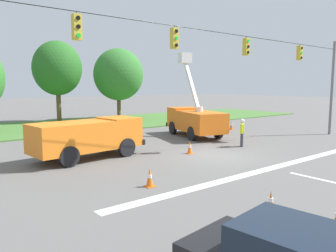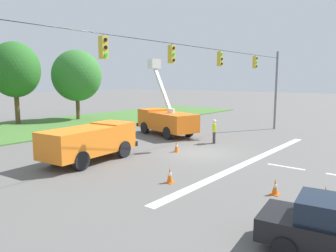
{
  "view_description": "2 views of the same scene",
  "coord_description": "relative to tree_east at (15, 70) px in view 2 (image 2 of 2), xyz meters",
  "views": [
    {
      "loc": [
        -12.96,
        -12.19,
        3.8
      ],
      "look_at": [
        -1.03,
        2.89,
        1.44
      ],
      "focal_mm": 35.0,
      "sensor_mm": 36.0,
      "label": 1
    },
    {
      "loc": [
        -17.34,
        -11.17,
        4.66
      ],
      "look_at": [
        -1.93,
        1.04,
        1.85
      ],
      "focal_mm": 35.0,
      "sensor_mm": 36.0,
      "label": 2
    }
  ],
  "objects": [
    {
      "name": "traffic_cone_far_right",
      "position": [
        -0.12,
        -20.69,
        -5.26
      ],
      "size": [
        0.36,
        0.36,
        0.71
      ],
      "color": "orange",
      "rests_on": "ground"
    },
    {
      "name": "traffic_cone_lane_edge_b",
      "position": [
        -3.57,
        -30.41,
        -5.31
      ],
      "size": [
        0.36,
        0.36,
        0.63
      ],
      "color": "orange",
      "rests_on": "ground"
    },
    {
      "name": "tree_east",
      "position": [
        0.0,
        0.0,
        0.0
      ],
      "size": [
        5.0,
        5.09,
        8.44
      ],
      "color": "brown",
      "rests_on": "ground"
    },
    {
      "name": "traffic_cone_foreground_right",
      "position": [
        9.64,
        -15.31,
        -5.22
      ],
      "size": [
        0.36,
        0.36,
        0.78
      ],
      "color": "orange",
      "rests_on": "ground"
    },
    {
      "name": "utility_truck_support_near",
      "position": [
        -5.12,
        -18.27,
        -4.41
      ],
      "size": [
        6.07,
        2.77,
        2.04
      ],
      "color": "orange",
      "rests_on": "ground"
    },
    {
      "name": "utility_truck_bucket_lift",
      "position": [
        4.48,
        -16.12,
        -4.25
      ],
      "size": [
        3.85,
        6.39,
        6.38
      ],
      "color": "orange",
      "rests_on": "ground"
    },
    {
      "name": "road_worker",
      "position": [
        3.9,
        -21.12,
        -4.61
      ],
      "size": [
        0.54,
        0.44,
        1.77
      ],
      "color": "#383842",
      "rests_on": "ground"
    },
    {
      "name": "ground_plane",
      "position": [
        0.62,
        -21.98,
        -5.61
      ],
      "size": [
        200.0,
        200.0,
        0.0
      ],
      "primitive_type": "plane",
      "color": "#605E5B"
    },
    {
      "name": "grass_verge",
      "position": [
        0.62,
        -3.98,
        -5.56
      ],
      "size": [
        56.0,
        12.0,
        0.1
      ],
      "primitive_type": "cube",
      "color": "#477533",
      "rests_on": "ground"
    },
    {
      "name": "traffic_cone_mid_left",
      "position": [
        -2.34,
        -14.49,
        -5.26
      ],
      "size": [
        0.36,
        0.36,
        0.72
      ],
      "color": "orange",
      "rests_on": "ground"
    },
    {
      "name": "tree_far_east",
      "position": [
        6.28,
        -1.65,
        -0.55
      ],
      "size": [
        5.48,
        5.73,
        7.96
      ],
      "color": "brown",
      "rests_on": "ground"
    },
    {
      "name": "lane_markings",
      "position": [
        0.62,
        -26.98,
        -5.61
      ],
      "size": [
        17.6,
        15.25,
        0.01
      ],
      "color": "silver",
      "rests_on": "ground"
    },
    {
      "name": "signal_gantry",
      "position": [
        0.59,
        -21.98,
        -1.03
      ],
      "size": [
        26.2,
        0.33,
        7.2
      ],
      "color": "slate",
      "rests_on": "ground"
    },
    {
      "name": "traffic_cone_mid_right",
      "position": [
        -5.41,
        -24.29,
        -5.26
      ],
      "size": [
        0.36,
        0.36,
        0.71
      ],
      "color": "orange",
      "rests_on": "ground"
    },
    {
      "name": "traffic_cone_near_bucket",
      "position": [
        -3.97,
        -28.61,
        -5.3
      ],
      "size": [
        0.36,
        0.36,
        0.65
      ],
      "color": "orange",
      "rests_on": "ground"
    }
  ]
}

